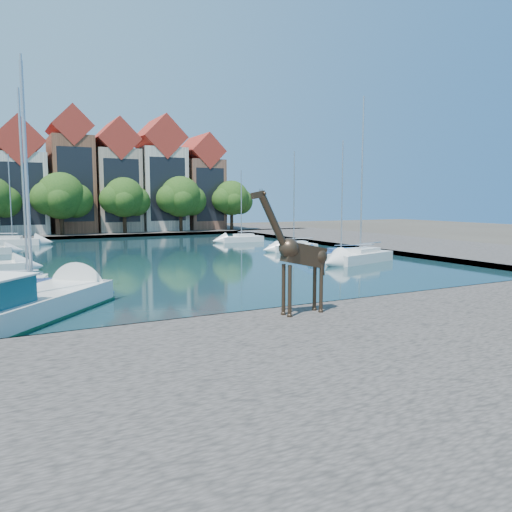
{
  "coord_description": "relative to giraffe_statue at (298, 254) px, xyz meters",
  "views": [
    {
      "loc": [
        -13.36,
        -17.97,
        5.02
      ],
      "look_at": [
        -3.87,
        0.32,
        2.68
      ],
      "focal_mm": 35.0,
      "sensor_mm": 36.0,
      "label": 1
    }
  ],
  "objects": [
    {
      "name": "ground",
      "position": [
        2.96,
        1.52,
        -2.89
      ],
      "size": [
        160.0,
        160.0,
        0.0
      ],
      "primitive_type": "plane",
      "color": "#38332B",
      "rests_on": "ground"
    },
    {
      "name": "water_basin",
      "position": [
        2.96,
        25.52,
        -2.85
      ],
      "size": [
        38.0,
        50.0,
        0.08
      ],
      "primitive_type": "cube",
      "color": "black",
      "rests_on": "ground"
    },
    {
      "name": "near_quay",
      "position": [
        2.96,
        -5.48,
        -2.64
      ],
      "size": [
        50.0,
        14.0,
        0.5
      ],
      "primitive_type": "cube",
      "color": "#544D49",
      "rests_on": "ground"
    },
    {
      "name": "far_quay",
      "position": [
        2.96,
        57.52,
        -2.64
      ],
      "size": [
        60.0,
        16.0,
        0.5
      ],
      "primitive_type": "cube",
      "color": "#544D49",
      "rests_on": "ground"
    },
    {
      "name": "right_quay",
      "position": [
        27.96,
        25.52,
        -2.64
      ],
      "size": [
        14.0,
        52.0,
        0.5
      ],
      "primitive_type": "cube",
      "color": "#544D49",
      "rests_on": "ground"
    },
    {
      "name": "townhouse_west_inner",
      "position": [
        -7.54,
        57.51,
        4.46
      ],
      "size": [
        6.43,
        9.18,
        15.15
      ],
      "color": "silver",
      "rests_on": "far_quay"
    },
    {
      "name": "townhouse_center",
      "position": [
        -1.04,
        57.51,
        5.48
      ],
      "size": [
        5.44,
        9.18,
        16.93
      ],
      "color": "brown",
      "rests_on": "far_quay"
    },
    {
      "name": "townhouse_east_inner",
      "position": [
        4.96,
        57.51,
        4.85
      ],
      "size": [
        5.94,
        9.18,
        15.79
      ],
      "color": "tan",
      "rests_on": "far_quay"
    },
    {
      "name": "townhouse_east_mid",
      "position": [
        11.46,
        57.51,
        5.22
      ],
      "size": [
        6.43,
        9.18,
        16.65
      ],
      "color": "beige",
      "rests_on": "far_quay"
    },
    {
      "name": "townhouse_east_end",
      "position": [
        17.96,
        57.51,
        4.22
      ],
      "size": [
        5.44,
        9.18,
        14.43
      ],
      "color": "brown",
      "rests_on": "far_quay"
    },
    {
      "name": "far_tree_mid_west",
      "position": [
        -2.94,
        52.01,
        2.41
      ],
      "size": [
        7.8,
        6.0,
        8.0
      ],
      "color": "#332114",
      "rests_on": "far_quay"
    },
    {
      "name": "far_tree_mid_east",
      "position": [
        5.05,
        52.01,
        2.24
      ],
      "size": [
        7.02,
        5.4,
        7.52
      ],
      "color": "#332114",
      "rests_on": "far_quay"
    },
    {
      "name": "far_tree_east",
      "position": [
        13.06,
        52.01,
        2.35
      ],
      "size": [
        7.54,
        5.8,
        7.84
      ],
      "color": "#332114",
      "rests_on": "far_quay"
    },
    {
      "name": "far_tree_far_east",
      "position": [
        21.05,
        52.01,
        2.19
      ],
      "size": [
        6.76,
        5.2,
        7.36
      ],
      "color": "#332114",
      "rests_on": "far_quay"
    },
    {
      "name": "giraffe_statue",
      "position": [
        0.0,
        0.0,
        0.0
      ],
      "size": [
        3.4,
        0.68,
        4.85
      ],
      "color": "#332519",
      "rests_on": "near_quay"
    },
    {
      "name": "motorsailer",
      "position": [
        -10.27,
        5.09,
        -2.0
      ],
      "size": [
        9.09,
        9.99,
        10.5
      ],
      "color": "silver",
      "rests_on": "water_basin"
    },
    {
      "name": "sailboat_left_a",
      "position": [
        -9.16,
        11.57,
        -2.25
      ],
      "size": [
        5.96,
        3.19,
        10.46
      ],
      "color": "silver",
      "rests_on": "water_basin"
    },
    {
      "name": "sailboat_left_b",
      "position": [
        -9.04,
        10.24,
        -2.24
      ],
      "size": [
        5.8,
        3.37,
        11.76
      ],
      "color": "navy",
      "rests_on": "water_basin"
    },
    {
      "name": "sailboat_left_e",
      "position": [
        -9.04,
        44.1,
        -2.27
      ],
      "size": [
        6.12,
        3.49,
        9.82
      ],
      "color": "silver",
      "rests_on": "water_basin"
    },
    {
      "name": "sailboat_right_a",
      "position": [
        14.96,
        14.53,
        -2.17
      ],
      "size": [
        6.43,
        3.69,
        12.8
      ],
      "color": "silver",
      "rests_on": "water_basin"
    },
    {
      "name": "sailboat_right_b",
      "position": [
        14.96,
        17.02,
        -2.33
      ],
      "size": [
        6.61,
        3.79,
        9.73
      ],
      "color": "navy",
      "rests_on": "water_basin"
    },
    {
      "name": "sailboat_right_c",
      "position": [
        14.96,
        24.53,
        -2.28
      ],
      "size": [
        4.62,
        1.75,
        9.49
      ],
      "color": "white",
      "rests_on": "water_basin"
    },
    {
      "name": "sailboat_right_d",
      "position": [
        14.96,
        36.2,
        -2.31
      ],
      "size": [
        5.09,
        1.81,
        8.34
      ],
      "color": "white",
      "rests_on": "water_basin"
    }
  ]
}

